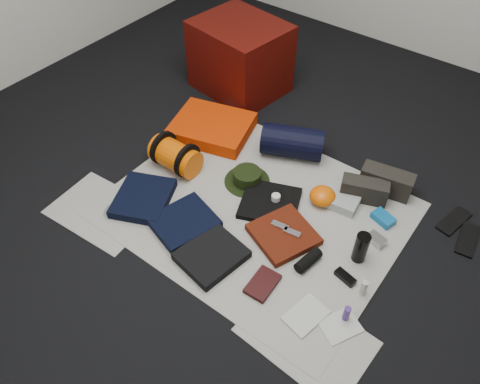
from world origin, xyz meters
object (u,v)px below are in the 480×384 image
Objects in this scene: red_cabinet at (240,57)px; navy_duffel at (292,142)px; water_bottle at (361,247)px; compact_camera at (376,239)px; paperback_book at (263,284)px; sleeping_pad at (212,127)px; stuff_sack at (175,156)px.

red_cabinet is 1.59× the size of navy_duffel.
water_bottle is at bearing -57.87° from navy_duffel.
red_cabinet is 3.34× the size of water_bottle.
paperback_book is (-0.33, -0.60, -0.01)m from compact_camera.
navy_duffel is 1.02m from paperback_book.
navy_duffel reaches higher than sleeping_pad.
water_bottle is (0.73, -0.48, -0.01)m from navy_duffel.
navy_duffel is at bearing -21.10° from red_cabinet.
navy_duffel is at bearing 111.67° from paperback_book.
water_bottle is at bearing 2.54° from stuff_sack.
sleeping_pad is 0.57m from navy_duffel.
red_cabinet is 0.99m from stuff_sack.
stuff_sack is 0.79× the size of navy_duffel.
red_cabinet is at bearing 127.82° from paperback_book.
paperback_book is (0.93, -0.39, -0.08)m from stuff_sack.
navy_duffel is 2.11× the size of water_bottle.
red_cabinet is 1.78m from paperback_book.
compact_camera is at bearing -18.06° from red_cabinet.
water_bottle is at bearing -23.16° from red_cabinet.
navy_duffel is at bearing 46.49° from stuff_sack.
water_bottle is at bearing 52.35° from paperback_book.
water_bottle is at bearing -15.03° from sleeping_pad.
compact_camera reaches higher than paperback_book.
paperback_book is at bearing -38.88° from sleeping_pad.
navy_duffel is 0.83m from compact_camera.
navy_duffel is 3.83× the size of compact_camera.
compact_camera is (0.76, -0.33, -0.08)m from navy_duffel.
stuff_sack is at bearing -155.37° from compact_camera.
water_bottle is 0.17m from compact_camera.
sleeping_pad is 1.32m from water_bottle.
navy_duffel is at bearing 146.41° from water_bottle.
red_cabinet reaches higher than sleeping_pad.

